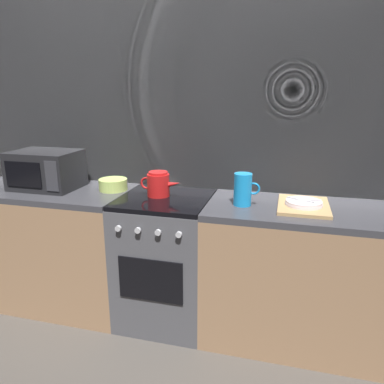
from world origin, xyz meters
The scene contains 10 objects.
ground_plane centered at (0.00, 0.00, 0.00)m, with size 8.00×8.00×0.00m, color #47423D.
back_wall centered at (0.00, 0.32, 1.20)m, with size 3.60×0.05×2.40m.
counter_left centered at (-0.90, 0.00, 0.45)m, with size 1.20×0.60×0.90m.
stove_unit centered at (0.00, 0.00, 0.45)m, with size 0.60×0.63×0.90m.
counter_right centered at (0.90, 0.00, 0.45)m, with size 1.20×0.60×0.90m.
microwave centered at (-0.90, 0.01, 1.04)m, with size 0.46×0.35×0.27m.
kettle centered at (-0.05, 0.02, 0.98)m, with size 0.28×0.15×0.17m.
mixing_bowl centered at (-0.42, 0.08, 0.94)m, with size 0.20×0.20×0.08m, color #B7D166.
pitcher centered at (0.52, -0.04, 1.00)m, with size 0.16×0.11×0.20m.
dish_pile centered at (0.88, 0.01, 0.92)m, with size 0.30×0.40×0.06m.
Camera 1 is at (0.77, -2.20, 1.59)m, focal length 34.21 mm.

